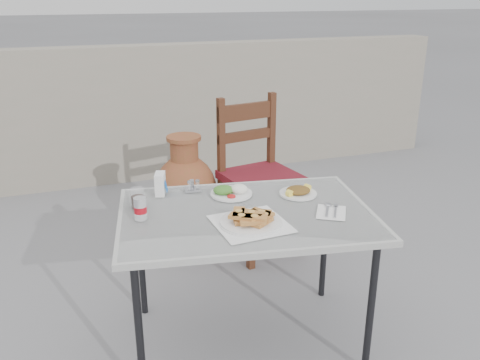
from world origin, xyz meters
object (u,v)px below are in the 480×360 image
object	(u,v)px
soda_can	(140,209)
terracotta_urn	(186,194)
salad_chopped_plate	(298,191)
cola_glass	(138,199)
chair	(258,174)
cafe_table	(246,221)
salad_rice_plate	(231,191)
condiment_caddy	(193,187)
pide_plate	(251,218)
napkin_holder	(160,184)

from	to	relation	value
soda_can	terracotta_urn	size ratio (longest dim) A/B	0.13
salad_chopped_plate	terracotta_urn	world-z (taller)	terracotta_urn
salad_chopped_plate	soda_can	world-z (taller)	soda_can
cola_glass	chair	xyz separation A→B (m)	(0.88, 0.69, -0.21)
salad_chopped_plate	cola_glass	xyz separation A→B (m)	(-0.77, 0.11, 0.03)
salad_chopped_plate	cola_glass	distance (m)	0.77
cafe_table	salad_chopped_plate	world-z (taller)	salad_chopped_plate
cola_glass	terracotta_urn	distance (m)	1.09
cafe_table	terracotta_urn	bearing A→B (deg)	90.42
salad_rice_plate	condiment_caddy	xyz separation A→B (m)	(-0.16, 0.12, 0.00)
terracotta_urn	chair	bearing A→B (deg)	-27.25
cafe_table	condiment_caddy	xyz separation A→B (m)	(-0.16, 0.33, 0.07)
condiment_caddy	chair	xyz separation A→B (m)	(0.58, 0.57, -0.19)
condiment_caddy	salad_rice_plate	bearing A→B (deg)	-35.94
cafe_table	chair	size ratio (longest dim) A/B	1.25
salad_rice_plate	cafe_table	bearing A→B (deg)	-89.92
pide_plate	salad_chopped_plate	distance (m)	0.42
condiment_caddy	terracotta_urn	size ratio (longest dim) A/B	0.12
napkin_holder	terracotta_urn	xyz separation A→B (m)	(0.31, 0.79, -0.40)
condiment_caddy	terracotta_urn	bearing A→B (deg)	79.14
cola_glass	cafe_table	bearing A→B (deg)	-24.99
cafe_table	napkin_holder	xyz separation A→B (m)	(-0.32, 0.34, 0.10)
cafe_table	napkin_holder	size ratio (longest dim) A/B	11.70
soda_can	chair	bearing A→B (deg)	42.93
pide_plate	cafe_table	bearing A→B (deg)	77.47
salad_chopped_plate	cola_glass	bearing A→B (deg)	172.09
salad_rice_plate	terracotta_urn	xyz separation A→B (m)	(-0.01, 0.91, -0.36)
salad_rice_plate	terracotta_urn	bearing A→B (deg)	90.50
salad_rice_plate	cola_glass	size ratio (longest dim) A/B	2.20
cola_glass	chair	bearing A→B (deg)	38.27
soda_can	condiment_caddy	bearing A→B (deg)	39.82
cafe_table	cola_glass	distance (m)	0.51
soda_can	condiment_caddy	size ratio (longest dim) A/B	1.08
cafe_table	soda_can	bearing A→B (deg)	170.35
pide_plate	terracotta_urn	bearing A→B (deg)	89.05
pide_plate	chair	size ratio (longest dim) A/B	0.31
pide_plate	soda_can	distance (m)	0.48
soda_can	cola_glass	size ratio (longest dim) A/B	1.08
soda_can	cola_glass	xyz separation A→B (m)	(0.01, 0.13, -0.01)
napkin_holder	terracotta_urn	distance (m)	0.94
pide_plate	chair	distance (m)	1.15
pide_plate	salad_chopped_plate	size ratio (longest dim) A/B	1.71
soda_can	napkin_holder	bearing A→B (deg)	61.60
pide_plate	salad_rice_plate	distance (m)	0.35
salad_rice_plate	cola_glass	distance (m)	0.45
pide_plate	cola_glass	size ratio (longest dim) A/B	3.39
napkin_holder	condiment_caddy	xyz separation A→B (m)	(0.16, -0.01, -0.03)
salad_rice_plate	pide_plate	bearing A→B (deg)	-94.78
cafe_table	pide_plate	bearing A→B (deg)	-102.53
cola_glass	terracotta_urn	bearing A→B (deg)	64.03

